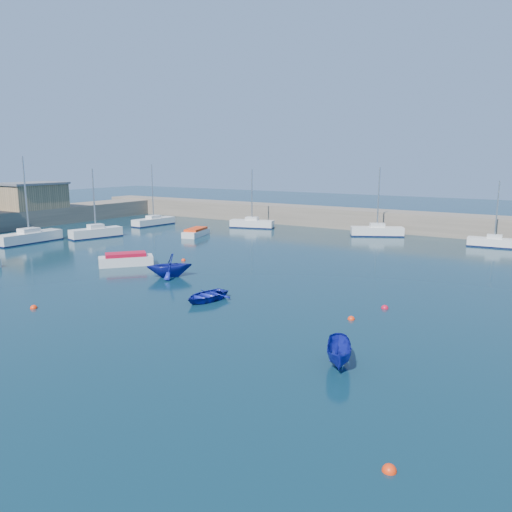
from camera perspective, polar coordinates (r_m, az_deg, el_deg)
The scene contains 19 objects.
ground at distance 31.27m, azimuth -17.66°, elevation -6.90°, with size 220.00×220.00×0.00m, color #0C2835.
back_wall at distance 69.28m, azimuth 12.84°, elevation 4.08°, with size 96.00×4.50×2.60m, color #726657.
brick_shed_a at distance 78.15m, azimuth -24.23°, elevation 6.21°, with size 6.00×8.00×3.40m, color #937A55.
sailboat_2 at distance 62.06m, azimuth -24.48°, elevation 1.98°, with size 2.12×7.36×9.64m.
sailboat_3 at distance 63.25m, azimuth -17.82°, elevation 2.58°, with size 3.29×6.40×8.24m.
sailboat_4 at distance 73.17m, azimuth -11.61°, elevation 3.90°, with size 2.40×6.74×8.61m.
sailboat_5 at distance 69.06m, azimuth -0.46°, elevation 3.74°, with size 6.23×3.27×7.97m.
sailboat_6 at distance 63.38m, azimuth 13.66°, elevation 2.80°, with size 6.41×4.50×8.38m.
sailboat_7 at distance 59.48m, azimuth 25.56°, elevation 1.42°, with size 5.43×1.90×7.10m.
motorboat_1 at distance 45.96m, azimuth -14.65°, elevation -0.39°, with size 4.24×4.62×1.14m.
motorboat_2 at distance 62.07m, azimuth -6.87°, elevation 2.71°, with size 2.85×5.07×0.99m.
dinghy_center at distance 33.65m, azimuth -5.74°, elevation -4.54°, with size 2.41×3.37×0.70m, color #151E95.
dinghy_left at distance 40.70m, azimuth -9.86°, elevation -1.07°, with size 3.07×3.56×1.87m, color #151E95.
dinghy_right at distance 23.59m, azimuth 9.52°, elevation -10.93°, with size 1.14×3.04×1.17m, color #151E95.
buoy_0 at distance 34.92m, azimuth -24.06°, elevation -5.49°, with size 0.46×0.46×0.46m, color #F2310C.
buoy_1 at distance 32.93m, azimuth 14.50°, elevation -5.83°, with size 0.47×0.47×0.47m, color red.
buoy_2 at distance 30.32m, azimuth 10.83°, elevation -7.14°, with size 0.43×0.43×0.43m, color #F2310C.
buoy_3 at distance 47.14m, azimuth -8.29°, elevation -0.53°, with size 0.41×0.41×0.41m, color #F2310C.
buoy_5 at distance 17.03m, azimuth 14.98°, elevation -22.66°, with size 0.46×0.46×0.46m, color #F2310C.
Camera 1 is at (23.18, -18.79, 9.34)m, focal length 35.00 mm.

